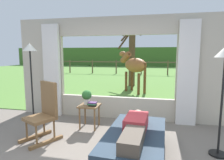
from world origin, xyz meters
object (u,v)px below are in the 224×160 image
Objects in this scene: potted_plant at (87,96)px; rocking_chair at (45,112)px; recliner_sofa at (135,144)px; reclining_person at (135,127)px; pasture_tree at (132,55)px; side_table at (89,109)px; book_stack at (92,104)px; horse at (134,65)px; floor_lamp_left at (30,59)px.

rocking_chair is at bearing -125.33° from potted_plant.
rocking_chair is at bearing 173.76° from recliner_sofa.
reclining_person is (0.00, -0.05, 0.30)m from recliner_sofa.
pasture_tree is (-0.84, 6.88, 1.04)m from reclining_person.
side_table is 0.16× the size of pasture_tree.
recliner_sofa is at bearing -83.00° from pasture_tree.
book_stack is at bearing -35.52° from potted_plant.
book_stack is (0.09, -0.06, 0.14)m from side_table.
potted_plant is (-1.20, 1.12, 0.48)m from recliner_sofa.
book_stack reaches higher than side_table.
horse is 1.68m from pasture_tree.
recliner_sofa is 5.33m from horse.
pasture_tree reaches higher than reclining_person.
reclining_person is 1.68m from potted_plant.
pasture_tree reaches higher than rocking_chair.
book_stack is 0.11× the size of floor_lamp_left.
horse is 0.52× the size of pasture_tree.
floor_lamp_left is (-1.42, 0.02, 1.10)m from side_table.
rocking_chair is 1.01m from book_stack.
rocking_chair is (-1.77, 0.31, 0.33)m from recliner_sofa.
reclining_person is 0.83× the size of horse.
reclining_person reaches higher than book_stack.
side_table is at bearing 140.36° from recliner_sofa.
side_table is (0.65, 0.75, -0.12)m from rocking_chair.
reclining_person is 4.49× the size of potted_plant.
floor_lamp_left is at bearing 177.08° from book_stack.
floor_lamp_left is 6.01m from pasture_tree.
rocking_chair is 0.34× the size of pasture_tree.
rocking_chair is 5.10m from horse.
horse reaches higher than rocking_chair.
floor_lamp_left reaches higher than rocking_chair.
horse reaches higher than potted_plant.
floor_lamp_left is at bearing 163.49° from rocking_chair.
recliner_sofa is 3.37× the size of side_table.
recliner_sofa is at bearing -44.00° from book_stack.
rocking_chair is 1.00m from side_table.
horse is (0.65, 4.11, 0.45)m from potted_plant.
floor_lamp_left is at bearing -178.11° from potted_plant.
pasture_tree is at bearing 88.13° from book_stack.
pasture_tree is (0.93, 6.52, 1.02)m from rocking_chair.
horse is at bearing 80.95° from potted_plant.
side_table is at bearing 145.72° from book_stack.
rocking_chair is 3.50× the size of potted_plant.
book_stack is (0.74, 0.68, 0.02)m from rocking_chair.
book_stack is 0.12× the size of horse.
potted_plant is at bearing 82.72° from rocking_chair.
recliner_sofa is 5.48× the size of potted_plant.
floor_lamp_left is (-1.34, -0.04, 0.83)m from potted_plant.
side_table is 2.60× the size of book_stack.
recliner_sofa is 0.93× the size of floor_lamp_left.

